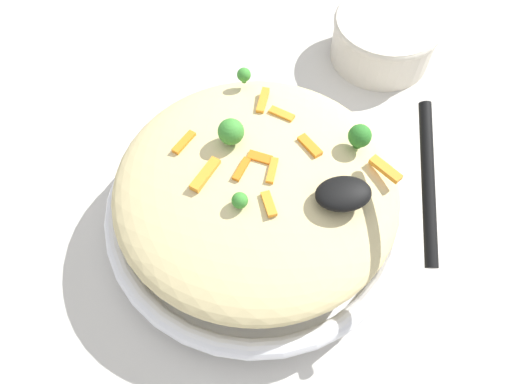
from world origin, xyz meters
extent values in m
plane|color=beige|center=(0.00, 0.00, 0.00)|extent=(2.40, 2.40, 0.00)
cylinder|color=silver|center=(0.00, 0.00, 0.01)|extent=(0.32, 0.32, 0.03)
torus|color=silver|center=(0.00, 0.00, 0.04)|extent=(0.35, 0.35, 0.02)
torus|color=black|center=(0.00, 0.00, 0.04)|extent=(0.34, 0.34, 0.00)
ellipsoid|color=#DBC689|center=(0.00, 0.00, 0.08)|extent=(0.31, 0.31, 0.07)
cube|color=orange|center=(0.01, 0.01, 0.12)|extent=(0.03, 0.02, 0.01)
cube|color=orange|center=(-0.01, 0.00, 0.12)|extent=(0.02, 0.03, 0.01)
cube|color=orange|center=(0.06, 0.02, 0.11)|extent=(0.02, 0.03, 0.01)
cube|color=orange|center=(0.02, -0.01, 0.12)|extent=(0.02, 0.03, 0.01)
cube|color=orange|center=(-0.05, 0.00, 0.12)|extent=(0.04, 0.04, 0.01)
cube|color=orange|center=(0.01, -0.04, 0.12)|extent=(0.01, 0.03, 0.01)
cube|color=orange|center=(0.13, -0.02, 0.11)|extent=(0.03, 0.04, 0.01)
cube|color=orange|center=(-0.07, 0.05, 0.11)|extent=(0.03, 0.03, 0.01)
cube|color=orange|center=(0.04, 0.07, 0.11)|extent=(0.03, 0.03, 0.01)
cube|color=orange|center=(0.02, 0.09, 0.11)|extent=(0.02, 0.04, 0.01)
cylinder|color=#377928|center=(0.01, 0.13, 0.11)|extent=(0.01, 0.01, 0.01)
sphere|color=#3D8E33|center=(0.01, 0.13, 0.12)|extent=(0.02, 0.02, 0.02)
cylinder|color=#296820|center=(0.11, 0.02, 0.11)|extent=(0.01, 0.01, 0.01)
sphere|color=#2D7A28|center=(0.11, 0.02, 0.12)|extent=(0.02, 0.02, 0.02)
cylinder|color=#377928|center=(-0.02, -0.04, 0.11)|extent=(0.01, 0.01, 0.01)
sphere|color=#3D8E33|center=(-0.02, -0.04, 0.12)|extent=(0.02, 0.02, 0.02)
cylinder|color=#377928|center=(-0.02, 0.04, 0.12)|extent=(0.01, 0.01, 0.01)
sphere|color=#3D8E33|center=(-0.02, 0.04, 0.13)|extent=(0.03, 0.03, 0.03)
ellipsoid|color=black|center=(0.08, -0.05, 0.12)|extent=(0.06, 0.04, 0.02)
cylinder|color=black|center=(0.15, -0.06, 0.15)|extent=(0.04, 0.15, 0.06)
cylinder|color=beige|center=(0.23, 0.26, 0.03)|extent=(0.15, 0.15, 0.07)
torus|color=beige|center=(0.23, 0.26, 0.06)|extent=(0.15, 0.15, 0.01)
camera|label=1|loc=(-0.04, -0.28, 0.52)|focal=34.11mm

